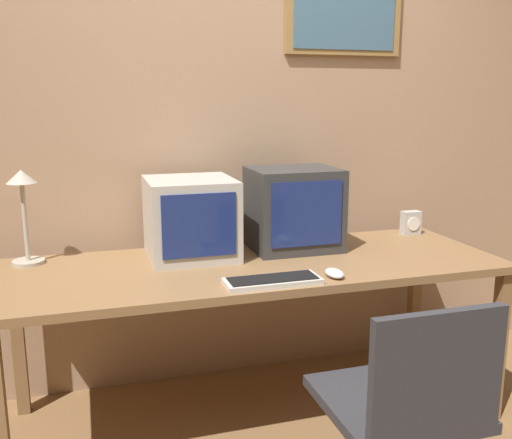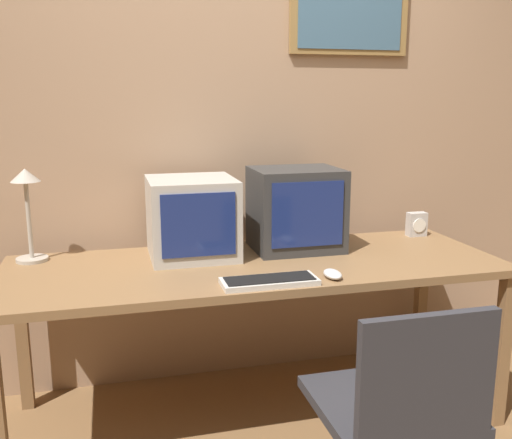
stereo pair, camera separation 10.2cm
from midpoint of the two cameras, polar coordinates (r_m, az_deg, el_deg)
The scene contains 9 objects.
wall_back at distance 2.97m, azimuth -3.83°, elevation 8.56°, with size 8.00×0.08×2.60m.
desk at distance 2.60m, azimuth -1.14°, elevation -5.69°, with size 2.22×0.80×0.76m.
monitor_left at distance 2.65m, azimuth -7.65°, elevation 0.14°, with size 0.39×0.41×0.37m.
monitor_right at distance 2.77m, azimuth 2.72°, elevation 1.08°, with size 0.42×0.35×0.40m.
keyboard_main at distance 2.28m, azimuth 0.38°, elevation -6.17°, with size 0.39×0.14×0.03m.
mouse_near_keyboard at distance 2.38m, azimuth 6.63°, elevation -5.36°, with size 0.07×0.12×0.03m.
desk_clock at distance 3.18m, azimuth 14.34°, elevation -0.33°, with size 0.10×0.06×0.13m.
desk_lamp at distance 2.71m, azimuth -23.26°, elevation 1.76°, with size 0.14×0.14×0.42m.
office_chair at distance 2.12m, azimuth 13.04°, elevation -19.91°, with size 0.52×0.52×0.87m.
Camera 1 is at (-0.72, -1.54, 1.49)m, focal length 40.00 mm.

